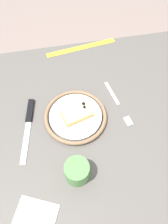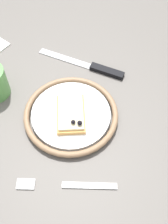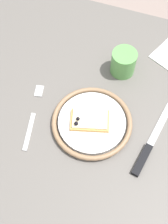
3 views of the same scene
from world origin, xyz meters
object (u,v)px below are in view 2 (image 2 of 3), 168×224
object	(u,v)px
plate	(71,115)
fork	(66,185)
pizza_slice_near	(71,114)
knife	(95,68)
dining_table	(61,119)

from	to	relation	value
plate	fork	world-z (taller)	plate
pizza_slice_near	plate	bearing A→B (deg)	20.21
knife	fork	xyz separation A→B (m)	(-0.32, -0.01, -0.00)
knife	fork	distance (m)	0.32
plate	knife	distance (m)	0.16
dining_table	fork	bearing A→B (deg)	-160.49
pizza_slice_near	fork	distance (m)	0.16
dining_table	knife	world-z (taller)	knife
dining_table	fork	xyz separation A→B (m)	(-0.20, -0.07, 0.08)
pizza_slice_near	knife	distance (m)	0.17
fork	pizza_slice_near	bearing A→B (deg)	10.07
knife	fork	world-z (taller)	knife
dining_table	pizza_slice_near	size ratio (longest dim) A/B	9.83
dining_table	knife	distance (m)	0.16
plate	knife	bearing A→B (deg)	-8.62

